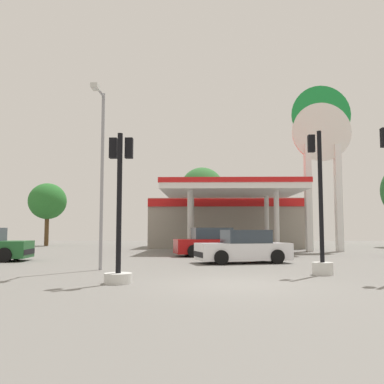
{
  "coord_description": "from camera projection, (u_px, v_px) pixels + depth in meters",
  "views": [
    {
      "loc": [
        -0.74,
        -11.44,
        1.44
      ],
      "look_at": [
        -1.45,
        14.55,
        3.74
      ],
      "focal_mm": 39.93,
      "sensor_mm": 36.0,
      "label": 1
    }
  ],
  "objects": [
    {
      "name": "traffic_signal_0",
      "position": [
        321.0,
        233.0,
        13.73
      ],
      "size": [
        0.66,
        0.69,
        4.67
      ],
      "color": "silver",
      "rests_on": "ground"
    },
    {
      "name": "car_3",
      "position": [
        214.0,
        243.0,
        23.35
      ],
      "size": [
        4.59,
        2.67,
        1.54
      ],
      "color": "black",
      "rests_on": "ground"
    },
    {
      "name": "tree_1",
      "position": [
        202.0,
        190.0,
        38.97
      ],
      "size": [
        4.02,
        4.02,
        7.12
      ],
      "color": "brown",
      "rests_on": "ground"
    },
    {
      "name": "tree_0",
      "position": [
        47.0,
        201.0,
        38.64
      ],
      "size": [
        3.38,
        3.38,
        5.64
      ],
      "color": "brown",
      "rests_on": "ground"
    },
    {
      "name": "car_2",
      "position": [
        243.0,
        248.0,
        18.5
      ],
      "size": [
        4.27,
        2.6,
        1.43
      ],
      "color": "black",
      "rests_on": "ground"
    },
    {
      "name": "ground_plane",
      "position": [
        232.0,
        284.0,
        11.25
      ],
      "size": [
        90.0,
        90.0,
        0.0
      ],
      "primitive_type": "plane",
      "color": "slate",
      "rests_on": "ground"
    },
    {
      "name": "gas_station",
      "position": [
        226.0,
        220.0,
        34.16
      ],
      "size": [
        12.04,
        14.04,
        4.46
      ],
      "color": "gray",
      "rests_on": "ground"
    },
    {
      "name": "corner_streetlamp",
      "position": [
        101.0,
        160.0,
        15.41
      ],
      "size": [
        0.24,
        1.48,
        6.48
      ],
      "color": "gray",
      "rests_on": "ground"
    },
    {
      "name": "traffic_signal_2",
      "position": [
        119.0,
        229.0,
        11.6
      ],
      "size": [
        0.75,
        0.75,
        4.09
      ],
      "color": "silver",
      "rests_on": "ground"
    },
    {
      "name": "station_pole_sign",
      "position": [
        322.0,
        146.0,
        28.75
      ],
      "size": [
        3.97,
        0.56,
        11.22
      ],
      "color": "white",
      "rests_on": "ground"
    }
  ]
}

